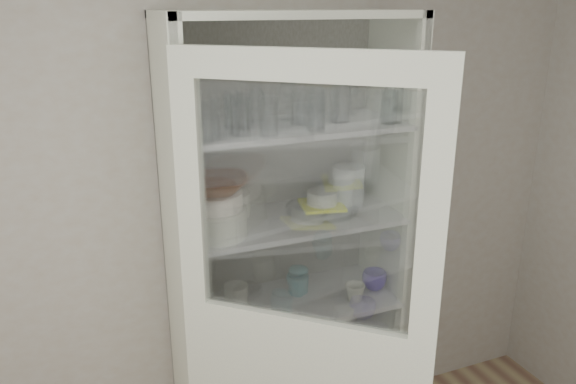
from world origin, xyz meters
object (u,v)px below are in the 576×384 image
object	(u,v)px
cupboard_door	(302,373)
measuring_cups	(221,322)
pantry_cabinet	(283,278)
mug_blue	(374,280)
goblet_2	(288,98)
tin_box	(323,359)
cream_dish	(285,369)
plate_stack_back	(226,203)
grey_bowl_stack	(348,186)
goblet_0	(189,107)
mug_white	(355,293)
plate_stack_front	(216,222)
teal_jar	(298,281)
goblet_3	(351,97)
mug_teal	(298,285)
terracotta_bowl	(215,184)
yellow_trivet	(322,205)
white_canister	(236,298)
cream_bowl	(216,200)
white_ramekin	(322,197)
goblet_1	(256,102)
glass_platter	(322,208)

from	to	relation	value
cupboard_door	measuring_cups	size ratio (longest dim) A/B	19.57
pantry_cabinet	mug_blue	bearing A→B (deg)	-16.26
goblet_2	mug_blue	size ratio (longest dim) A/B	1.62
tin_box	cream_dish	bearing A→B (deg)	-178.25
goblet_2	mug_blue	world-z (taller)	goblet_2
plate_stack_back	grey_bowl_stack	world-z (taller)	grey_bowl_stack
goblet_0	plate_stack_back	bearing A→B (deg)	12.69
pantry_cabinet	mug_white	xyz separation A→B (m)	(0.27, -0.19, -0.04)
plate_stack_front	plate_stack_back	world-z (taller)	plate_stack_front
mug_blue	teal_jar	xyz separation A→B (m)	(-0.34, 0.11, 0.01)
goblet_3	mug_blue	world-z (taller)	goblet_3
cupboard_door	mug_teal	bearing A→B (deg)	109.43
pantry_cabinet	grey_bowl_stack	distance (m)	0.51
cream_dish	cupboard_door	bearing A→B (deg)	-105.53
cupboard_door	mug_white	world-z (taller)	cupboard_door
terracotta_bowl	mug_blue	world-z (taller)	terracotta_bowl
yellow_trivet	grey_bowl_stack	distance (m)	0.15
cupboard_door	plate_stack_front	bearing A→B (deg)	152.64
terracotta_bowl	white_canister	distance (m)	0.56
cream_bowl	terracotta_bowl	size ratio (longest dim) A/B	0.83
mug_white	teal_jar	xyz separation A→B (m)	(-0.20, 0.18, 0.01)
goblet_0	cream_dish	distance (m)	1.30
goblet_3	tin_box	size ratio (longest dim) A/B	0.85
cupboard_door	measuring_cups	distance (m)	0.46
goblet_3	grey_bowl_stack	distance (m)	0.39
goblet_3	pantry_cabinet	bearing A→B (deg)	-174.88
goblet_2	goblet_0	bearing A→B (deg)	177.77
goblet_3	terracotta_bowl	xyz separation A→B (m)	(-0.67, -0.17, -0.27)
teal_jar	white_canister	distance (m)	0.32
goblet_0	white_ramekin	size ratio (longest dim) A/B	1.19
white_ramekin	goblet_0	bearing A→B (deg)	171.47
white_ramekin	cupboard_door	bearing A→B (deg)	-121.52
grey_bowl_stack	mug_blue	xyz separation A→B (m)	(0.10, -0.09, -0.45)
plate_stack_front	mug_teal	size ratio (longest dim) A/B	2.35
pantry_cabinet	cupboard_door	bearing A→B (deg)	-105.48
white_ramekin	tin_box	distance (m)	0.83
mug_blue	terracotta_bowl	bearing A→B (deg)	163.74
goblet_1	white_ramekin	world-z (taller)	goblet_1
glass_platter	mug_white	bearing A→B (deg)	-52.92
goblet_2	goblet_3	world-z (taller)	goblet_2
mug_white	tin_box	size ratio (longest dim) A/B	0.50
goblet_1	white_canister	bearing A→B (deg)	-145.02
mug_teal	yellow_trivet	bearing A→B (deg)	8.47
white_canister	cream_dish	bearing A→B (deg)	1.46
goblet_3	mug_blue	size ratio (longest dim) A/B	1.36
goblet_1	teal_jar	distance (m)	0.84
goblet_1	yellow_trivet	distance (m)	0.53
goblet_2	mug_blue	xyz separation A→B (m)	(0.38, -0.14, -0.85)
goblet_0	tin_box	distance (m)	1.38
white_ramekin	measuring_cups	bearing A→B (deg)	-167.80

